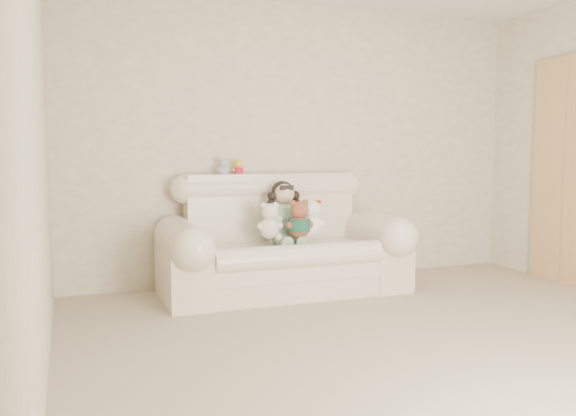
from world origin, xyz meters
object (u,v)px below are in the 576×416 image
Objects in this scene: sofa at (284,234)px; white_cat at (312,215)px; seated_child at (284,212)px; brown_teddy at (299,215)px; cream_teddy at (269,217)px.

sofa reaches higher than white_cat.
seated_child is 1.48× the size of brown_teddy.
brown_teddy is at bearing -62.90° from sofa.
cream_teddy is (-0.25, 0.05, -0.01)m from brown_teddy.
sofa is 0.25m from brown_teddy.
sofa reaches higher than brown_teddy.
cream_teddy is (-0.38, 0.01, -0.01)m from white_cat.
seated_child is at bearing 117.24° from brown_teddy.
white_cat reaches higher than cream_teddy.
seated_child reaches higher than white_cat.
seated_child is 0.26m from white_cat.
brown_teddy is at bearing -161.20° from white_cat.
white_cat is at bearing -18.62° from cream_teddy.
seated_child is 0.24m from brown_teddy.
cream_teddy is at bearing -179.57° from white_cat.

